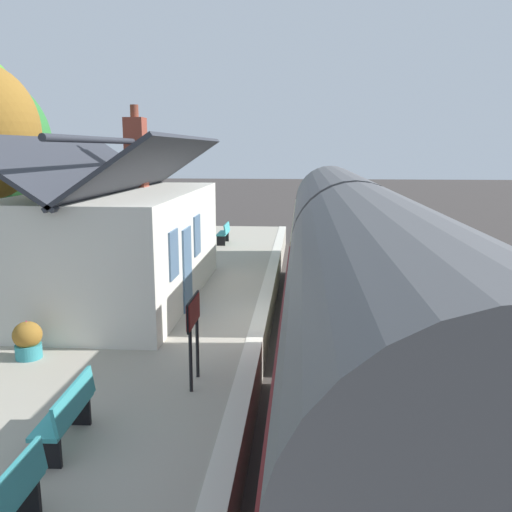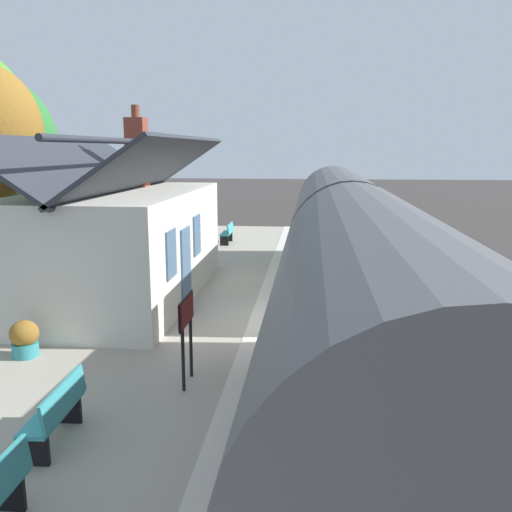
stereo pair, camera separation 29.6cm
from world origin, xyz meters
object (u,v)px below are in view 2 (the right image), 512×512
object	(u,v)px
bench_platform_end	(228,233)
station_sign_board	(186,318)
bench_mid_platform	(57,411)
planter_under_sign	(165,241)
planter_bench_left	(191,232)
station_building	(122,240)
planter_by_door	(24,338)
train	(347,274)

from	to	relation	value
bench_platform_end	station_sign_board	distance (m)	14.42
bench_platform_end	bench_mid_platform	xyz separation A→B (m)	(-16.44, -0.14, 0.00)
planter_under_sign	planter_bench_left	size ratio (longest dim) A/B	0.78
station_building	planter_bench_left	size ratio (longest dim) A/B	9.52
planter_under_sign	bench_platform_end	bearing A→B (deg)	-55.83
bench_mid_platform	planter_by_door	xyz separation A→B (m)	(3.02, 2.13, -0.10)
planter_bench_left	bench_platform_end	bearing A→B (deg)	-98.96
bench_mid_platform	planter_under_sign	xyz separation A→B (m)	(14.85, 2.49, -0.13)
planter_by_door	station_sign_board	size ratio (longest dim) A/B	0.50
train	planter_by_door	distance (m)	6.86
bench_platform_end	planter_bench_left	world-z (taller)	bench_platform_end
bench_mid_platform	planter_by_door	distance (m)	3.70
bench_platform_end	bench_mid_platform	bearing A→B (deg)	-179.50
planter_by_door	train	bearing A→B (deg)	-70.51
station_building	planter_under_sign	world-z (taller)	station_building
bench_platform_end	planter_by_door	xyz separation A→B (m)	(-13.42, 1.98, -0.10)
planter_by_door	planter_bench_left	distance (m)	13.69
bench_mid_platform	planter_bench_left	bearing A→B (deg)	6.29
planter_bench_left	station_sign_board	bearing A→B (deg)	-167.64
train	station_building	world-z (taller)	station_building
train	bench_platform_end	world-z (taller)	train
train	planter_bench_left	size ratio (longest dim) A/B	22.16
planter_by_door	planter_under_sign	bearing A→B (deg)	1.77
train	bench_platform_end	size ratio (longest dim) A/B	13.84
bench_mid_platform	planter_bench_left	distance (m)	16.81
planter_by_door	planter_under_sign	world-z (taller)	planter_by_door
bench_platform_end	planter_by_door	size ratio (longest dim) A/B	1.79
station_building	planter_bench_left	bearing A→B (deg)	0.93
bench_mid_platform	train	bearing A→B (deg)	-38.98
bench_mid_platform	planter_by_door	world-z (taller)	bench_mid_platform
planter_by_door	planter_bench_left	world-z (taller)	planter_bench_left
planter_by_door	bench_mid_platform	bearing A→B (deg)	-144.88
bench_platform_end	planter_under_sign	distance (m)	2.84
station_building	planter_by_door	world-z (taller)	station_building
bench_platform_end	planter_bench_left	xyz separation A→B (m)	(0.27, 1.70, -0.05)
station_sign_board	planter_under_sign	bearing A→B (deg)	16.82
station_building	bench_mid_platform	bearing A→B (deg)	-167.35
planter_under_sign	planter_bench_left	world-z (taller)	planter_bench_left
station_building	planter_by_door	xyz separation A→B (m)	(-4.52, 0.44, -1.21)
planter_bench_left	planter_under_sign	bearing A→B (deg)	160.71
station_sign_board	bench_mid_platform	bearing A→B (deg)	147.33
bench_platform_end	planter_under_sign	bearing A→B (deg)	124.17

